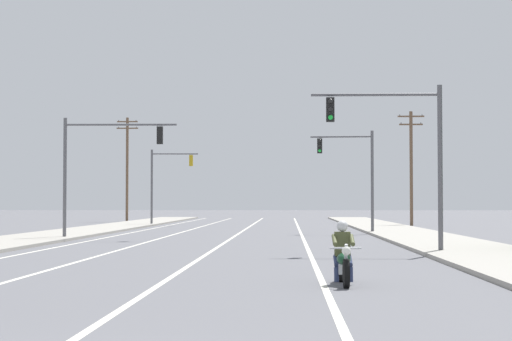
{
  "coord_description": "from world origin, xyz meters",
  "views": [
    {
      "loc": [
        2.9,
        -8.22,
        1.88
      ],
      "look_at": [
        1.67,
        26.06,
        3.13
      ],
      "focal_mm": 61.3,
      "sensor_mm": 36.0,
      "label": 1
    }
  ],
  "objects_px": {
    "traffic_signal_near_right": "(403,142)",
    "utility_pole_left_far": "(127,166)",
    "traffic_signal_mid_left": "(165,176)",
    "utility_pole_right_far": "(411,164)",
    "motorcycle_with_rider": "(343,259)",
    "traffic_signal_mid_right": "(355,167)",
    "traffic_signal_near_left": "(98,158)"
  },
  "relations": [
    {
      "from": "traffic_signal_near_right",
      "to": "utility_pole_left_far",
      "type": "xyz_separation_m",
      "value": [
        -19.97,
        52.9,
        1.38
      ]
    },
    {
      "from": "traffic_signal_mid_left",
      "to": "utility_pole_right_far",
      "type": "distance_m",
      "value": 20.02
    },
    {
      "from": "utility_pole_right_far",
      "to": "traffic_signal_near_right",
      "type": "bearing_deg",
      "value": -98.5
    },
    {
      "from": "motorcycle_with_rider",
      "to": "traffic_signal_mid_left",
      "type": "distance_m",
      "value": 52.4
    },
    {
      "from": "traffic_signal_near_right",
      "to": "utility_pole_right_far",
      "type": "bearing_deg",
      "value": 81.5
    },
    {
      "from": "traffic_signal_mid_right",
      "to": "utility_pole_left_far",
      "type": "bearing_deg",
      "value": 121.49
    },
    {
      "from": "utility_pole_left_far",
      "to": "motorcycle_with_rider",
      "type": "bearing_deg",
      "value": -75.35
    },
    {
      "from": "motorcycle_with_rider",
      "to": "traffic_signal_mid_left",
      "type": "height_order",
      "value": "traffic_signal_mid_left"
    },
    {
      "from": "traffic_signal_near_left",
      "to": "utility_pole_left_far",
      "type": "relative_size",
      "value": 0.61
    },
    {
      "from": "traffic_signal_mid_right",
      "to": "utility_pole_right_far",
      "type": "relative_size",
      "value": 0.67
    },
    {
      "from": "traffic_signal_near_right",
      "to": "motorcycle_with_rider",
      "type": "bearing_deg",
      "value": -103.73
    },
    {
      "from": "traffic_signal_mid_left",
      "to": "traffic_signal_near_left",
      "type": "bearing_deg",
      "value": -89.22
    },
    {
      "from": "traffic_signal_mid_right",
      "to": "traffic_signal_mid_left",
      "type": "xyz_separation_m",
      "value": [
        -14.1,
        18.32,
        0.0
      ]
    },
    {
      "from": "traffic_signal_near_right",
      "to": "traffic_signal_mid_left",
      "type": "bearing_deg",
      "value": 110.15
    },
    {
      "from": "utility_pole_right_far",
      "to": "utility_pole_left_far",
      "type": "height_order",
      "value": "utility_pole_left_far"
    },
    {
      "from": "traffic_signal_near_left",
      "to": "utility_pole_right_far",
      "type": "bearing_deg",
      "value": 53.22
    },
    {
      "from": "motorcycle_with_rider",
      "to": "traffic_signal_near_right",
      "type": "relative_size",
      "value": 0.35
    },
    {
      "from": "traffic_signal_near_right",
      "to": "utility_pole_right_far",
      "type": "height_order",
      "value": "utility_pole_right_far"
    },
    {
      "from": "traffic_signal_near_left",
      "to": "utility_pole_right_far",
      "type": "distance_m",
      "value": 32.78
    },
    {
      "from": "utility_pole_left_far",
      "to": "traffic_signal_mid_right",
      "type": "bearing_deg",
      "value": -58.51
    },
    {
      "from": "utility_pole_right_far",
      "to": "traffic_signal_mid_right",
      "type": "bearing_deg",
      "value": -108.43
    },
    {
      "from": "traffic_signal_near_right",
      "to": "utility_pole_right_far",
      "type": "relative_size",
      "value": 0.67
    },
    {
      "from": "traffic_signal_near_right",
      "to": "traffic_signal_near_left",
      "type": "relative_size",
      "value": 1.0
    },
    {
      "from": "traffic_signal_mid_right",
      "to": "traffic_signal_mid_left",
      "type": "distance_m",
      "value": 23.12
    },
    {
      "from": "traffic_signal_mid_right",
      "to": "utility_pole_left_far",
      "type": "height_order",
      "value": "utility_pole_left_far"
    },
    {
      "from": "traffic_signal_mid_right",
      "to": "traffic_signal_mid_left",
      "type": "relative_size",
      "value": 1.0
    },
    {
      "from": "traffic_signal_near_right",
      "to": "traffic_signal_mid_left",
      "type": "xyz_separation_m",
      "value": [
        -14.27,
        38.9,
        -0.06
      ]
    },
    {
      "from": "motorcycle_with_rider",
      "to": "utility_pole_left_far",
      "type": "xyz_separation_m",
      "value": [
        -17.0,
        65.05,
        4.89
      ]
    },
    {
      "from": "traffic_signal_mid_left",
      "to": "traffic_signal_near_right",
      "type": "bearing_deg",
      "value": -69.85
    },
    {
      "from": "motorcycle_with_rider",
      "to": "traffic_signal_mid_right",
      "type": "xyz_separation_m",
      "value": [
        2.8,
        32.73,
        3.44
      ]
    },
    {
      "from": "traffic_signal_near_left",
      "to": "traffic_signal_mid_right",
      "type": "bearing_deg",
      "value": 32.02
    },
    {
      "from": "traffic_signal_near_right",
      "to": "utility_pole_left_far",
      "type": "bearing_deg",
      "value": 110.68
    }
  ]
}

